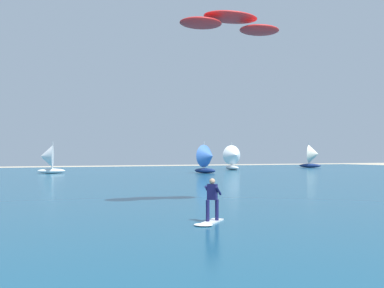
# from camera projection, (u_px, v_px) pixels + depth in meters

# --- Properties ---
(ocean) EXTENTS (160.00, 90.00, 0.10)m
(ocean) POSITION_uv_depth(u_px,v_px,m) (76.00, 178.00, 48.07)
(ocean) COLOR navy
(ocean) RESTS_ON ground
(kitesurfer) EXTENTS (1.81, 1.75, 1.67)m
(kitesurfer) POSITION_uv_depth(u_px,v_px,m) (211.00, 207.00, 16.29)
(kitesurfer) COLOR white
(kitesurfer) RESTS_ON ocean
(kite) EXTENTS (5.54, 1.97, 0.83)m
(kite) POSITION_uv_depth(u_px,v_px,m) (231.00, 23.00, 22.00)
(kite) COLOR red
(sailboat_mid_left) EXTENTS (3.57, 3.99, 4.49)m
(sailboat_mid_left) POSITION_uv_depth(u_px,v_px,m) (208.00, 159.00, 60.28)
(sailboat_mid_left) COLOR navy
(sailboat_mid_left) RESTS_ON ocean
(sailboat_mid_right) EXTENTS (4.41, 4.61, 5.14)m
(sailboat_mid_right) POSITION_uv_depth(u_px,v_px,m) (313.00, 156.00, 86.84)
(sailboat_mid_right) COLOR navy
(sailboat_mid_right) RESTS_ON ocean
(sailboat_far_left) EXTENTS (3.89, 3.37, 4.41)m
(sailboat_far_left) POSITION_uv_depth(u_px,v_px,m) (47.00, 159.00, 59.30)
(sailboat_far_left) COLOR white
(sailboat_far_left) RESTS_ON ocean
(sailboat_leading) EXTENTS (3.37, 4.00, 4.73)m
(sailboat_leading) POSITION_uv_depth(u_px,v_px,m) (234.00, 157.00, 72.98)
(sailboat_leading) COLOR silver
(sailboat_leading) RESTS_ON ocean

